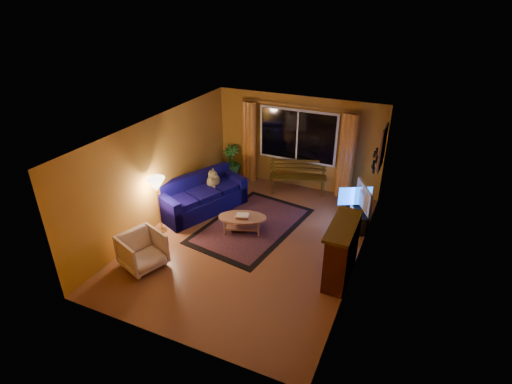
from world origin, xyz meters
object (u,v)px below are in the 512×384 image
at_px(bench, 298,185).
at_px(sofa, 202,195).
at_px(coffee_table, 242,224).
at_px(floor_lamp, 159,206).
at_px(armchair, 142,249).
at_px(tv_console, 357,216).

distance_m(bench, sofa, 2.62).
distance_m(bench, coffee_table, 2.41).
bearing_deg(floor_lamp, armchair, -69.42).
xyz_separation_m(floor_lamp, tv_console, (3.97, 2.09, -0.43)).
bearing_deg(sofa, coffee_table, 3.65).
distance_m(armchair, tv_console, 4.81).
relative_size(bench, sofa, 0.70).
bearing_deg(floor_lamp, bench, 54.62).
xyz_separation_m(sofa, floor_lamp, (-0.37, -1.19, 0.21)).
bearing_deg(coffee_table, bench, 78.17).
bearing_deg(armchair, floor_lamp, 41.18).
relative_size(sofa, floor_lamp, 1.65).
height_order(bench, tv_console, bench).
xyz_separation_m(bench, sofa, (-1.81, -1.88, 0.21)).
bearing_deg(bench, tv_console, -47.55).
distance_m(coffee_table, tv_console, 2.66).
xyz_separation_m(sofa, armchair, (0.07, -2.38, -0.04)).
relative_size(sofa, armchair, 2.75).
bearing_deg(coffee_table, sofa, 160.06).
bearing_deg(tv_console, floor_lamp, -170.93).
relative_size(bench, armchair, 1.91).
height_order(armchair, floor_lamp, floor_lamp).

